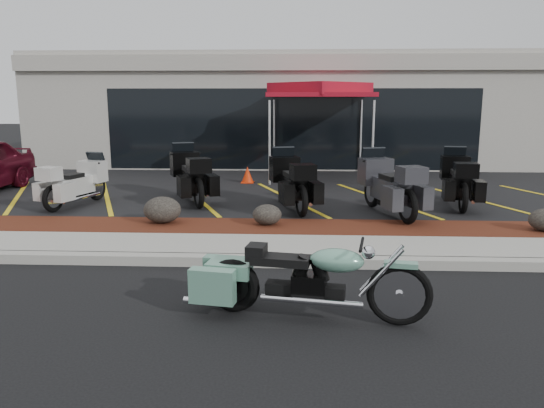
# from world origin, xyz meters

# --- Properties ---
(ground) EXTENTS (90.00, 90.00, 0.00)m
(ground) POSITION_xyz_m (0.00, 0.00, 0.00)
(ground) COLOR black
(ground) RESTS_ON ground
(curb) EXTENTS (24.00, 0.25, 0.15)m
(curb) POSITION_xyz_m (0.00, 0.90, 0.07)
(curb) COLOR gray
(curb) RESTS_ON ground
(sidewalk) EXTENTS (24.00, 1.20, 0.15)m
(sidewalk) POSITION_xyz_m (0.00, 1.60, 0.07)
(sidewalk) COLOR gray
(sidewalk) RESTS_ON ground
(mulch_bed) EXTENTS (24.00, 1.20, 0.16)m
(mulch_bed) POSITION_xyz_m (0.00, 2.80, 0.08)
(mulch_bed) COLOR #35160C
(mulch_bed) RESTS_ON ground
(upper_lot) EXTENTS (26.00, 9.60, 0.15)m
(upper_lot) POSITION_xyz_m (0.00, 8.20, 0.07)
(upper_lot) COLOR black
(upper_lot) RESTS_ON ground
(dealership_building) EXTENTS (18.00, 8.16, 4.00)m
(dealership_building) POSITION_xyz_m (0.00, 14.47, 2.01)
(dealership_building) COLOR gray
(dealership_building) RESTS_ON ground
(boulder_left) EXTENTS (0.71, 0.59, 0.50)m
(boulder_left) POSITION_xyz_m (-2.35, 2.94, 0.41)
(boulder_left) COLOR black
(boulder_left) RESTS_ON mulch_bed
(boulder_mid) EXTENTS (0.55, 0.45, 0.39)m
(boulder_mid) POSITION_xyz_m (-0.36, 2.88, 0.35)
(boulder_mid) COLOR black
(boulder_mid) RESTS_ON mulch_bed
(hero_cruiser) EXTENTS (2.78, 1.13, 0.95)m
(hero_cruiser) POSITION_xyz_m (1.34, -1.20, 0.48)
(hero_cruiser) COLOR #659E85
(hero_cruiser) RESTS_ON ground
(touring_white) EXTENTS (1.28, 2.08, 1.13)m
(touring_white) POSITION_xyz_m (-4.46, 5.17, 0.72)
(touring_white) COLOR silver
(touring_white) RESTS_ON upper_lot
(touring_black_front) EXTENTS (1.67, 2.41, 1.31)m
(touring_black_front) POSITION_xyz_m (-2.54, 5.82, 0.80)
(touring_black_front) COLOR black
(touring_black_front) RESTS_ON upper_lot
(touring_black_mid) EXTENTS (1.38, 2.33, 1.27)m
(touring_black_mid) POSITION_xyz_m (-0.12, 5.14, 0.79)
(touring_black_mid) COLOR black
(touring_black_mid) RESTS_ON upper_lot
(touring_grey) EXTENTS (1.45, 2.40, 1.31)m
(touring_grey) POSITION_xyz_m (1.83, 4.67, 0.81)
(touring_grey) COLOR #313136
(touring_grey) RESTS_ON upper_lot
(touring_black_rear) EXTENTS (1.12, 2.25, 1.26)m
(touring_black_rear) POSITION_xyz_m (3.84, 5.66, 0.78)
(touring_black_rear) COLOR black
(touring_black_rear) RESTS_ON upper_lot
(traffic_cone) EXTENTS (0.44, 0.44, 0.45)m
(traffic_cone) POSITION_xyz_m (-1.21, 7.96, 0.38)
(traffic_cone) COLOR red
(traffic_cone) RESTS_ON upper_lot
(popup_canopy) EXTENTS (3.86, 3.86, 2.78)m
(popup_canopy) POSITION_xyz_m (0.83, 9.04, 2.68)
(popup_canopy) COLOR silver
(popup_canopy) RESTS_ON upper_lot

